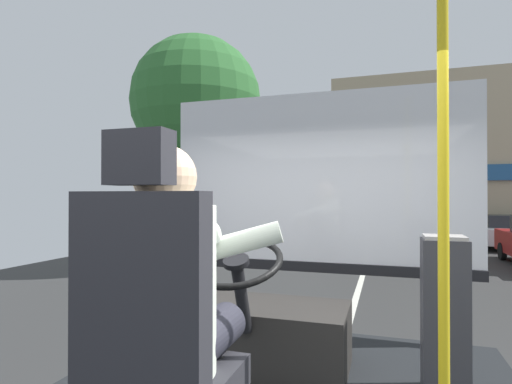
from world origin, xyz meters
name	(u,v)px	position (x,y,z in m)	size (l,w,h in m)	color
ground	(364,273)	(0.00, 8.80, -0.02)	(18.00, 44.00, 0.06)	#303030
driver_seat	(156,350)	(-0.22, -0.46, 1.37)	(0.48, 0.48, 1.31)	black
bus_driver	(171,285)	(-0.22, -0.36, 1.58)	(0.76, 0.56, 0.83)	#282833
steering_console	(260,332)	(-0.22, 0.77, 1.04)	(1.10, 0.97, 0.85)	#282623
handrail_pole	(443,193)	(0.77, 0.08, 1.92)	(0.04, 0.04, 2.21)	yellow
fare_box	(445,315)	(0.85, 0.75, 1.26)	(0.24, 0.22, 0.87)	#333338
windshield_panel	(316,202)	(0.00, 1.62, 1.87)	(2.50, 0.08, 1.48)	silver
street_tree	(196,102)	(-4.41, 8.32, 4.48)	(3.54, 3.54, 6.27)	#4C3828
shop_building	(500,161)	(5.16, 17.90, 3.42)	(13.62, 5.06, 6.84)	tan
parked_car_white	(502,230)	(4.66, 15.50, 0.63)	(1.82, 4.06, 1.23)	silver
parked_car_charcoal	(480,221)	(5.17, 21.79, 0.63)	(2.03, 4.20, 1.23)	#474C51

